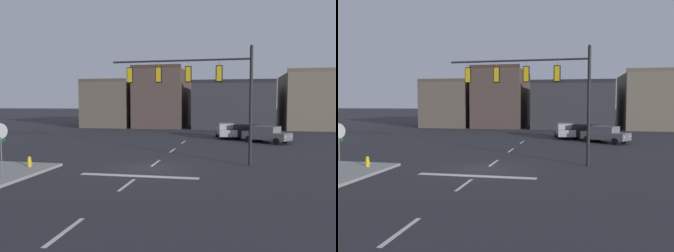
% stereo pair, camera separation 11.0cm
% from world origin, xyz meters
% --- Properties ---
extents(ground_plane, '(400.00, 400.00, 0.00)m').
position_xyz_m(ground_plane, '(0.00, 0.00, 0.00)').
color(ground_plane, '#2B2B30').
extents(stop_bar_paint, '(6.40, 0.50, 0.01)m').
position_xyz_m(stop_bar_paint, '(0.00, -2.00, 0.00)').
color(stop_bar_paint, silver).
rests_on(stop_bar_paint, ground).
extents(lane_centreline, '(0.16, 26.40, 0.01)m').
position_xyz_m(lane_centreline, '(0.00, 2.00, 0.00)').
color(lane_centreline, silver).
rests_on(lane_centreline, ground).
extents(signal_mast_near_side, '(8.92, 0.59, 7.32)m').
position_xyz_m(signal_mast_near_side, '(2.83, 2.31, 5.07)').
color(signal_mast_near_side, black).
rests_on(signal_mast_near_side, ground).
extents(stop_sign, '(0.76, 0.64, 2.83)m').
position_xyz_m(stop_sign, '(-6.46, -4.15, 2.14)').
color(stop_sign, '#56565B').
rests_on(stop_sign, ground).
extents(car_lot_nearside, '(4.66, 3.93, 1.61)m').
position_xyz_m(car_lot_nearside, '(7.89, 14.92, 0.86)').
color(car_lot_nearside, slate).
rests_on(car_lot_nearside, ground).
extents(car_lot_middle, '(2.41, 4.63, 1.61)m').
position_xyz_m(car_lot_middle, '(3.98, 18.65, 0.86)').
color(car_lot_middle, '#9EA0A5').
rests_on(car_lot_middle, ground).
extents(car_lot_farside, '(4.75, 3.37, 1.61)m').
position_xyz_m(car_lot_farside, '(6.31, 17.18, 0.86)').
color(car_lot_farside, black).
rests_on(car_lot_farside, ground).
extents(fire_hydrant, '(0.40, 0.30, 0.75)m').
position_xyz_m(fire_hydrant, '(-6.72, -1.39, 0.33)').
color(fire_hydrant, gold).
rests_on(fire_hydrant, ground).
extents(building_row, '(51.80, 12.27, 9.38)m').
position_xyz_m(building_row, '(7.19, 35.25, 3.94)').
color(building_row, brown).
rests_on(building_row, ground).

